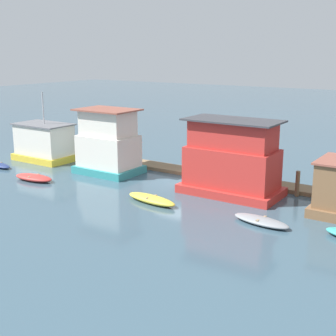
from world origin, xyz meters
TOP-DOWN VIEW (x-y plane):
  - ground_plane at (0.00, 0.00)m, footprint 200.00×200.00m
  - dock_walkway at (0.00, 3.15)m, footprint 42.40×2.02m
  - houseboat_yellow at (-14.62, -0.25)m, footprint 5.65×3.55m
  - houseboat_teal at (-6.37, -0.54)m, footprint 5.24×3.79m
  - houseboat_red at (5.02, -0.28)m, footprint 7.19×3.92m
  - dinghy_red at (-9.78, -5.83)m, footprint 3.74×1.70m
  - dinghy_yellow at (1.42, -5.18)m, footprint 4.27×1.73m
  - dinghy_grey at (9.29, -4.82)m, footprint 3.81×1.79m
  - mooring_post_centre at (-15.01, 1.89)m, footprint 0.25×0.25m
  - mooring_post_far_left at (9.21, 1.89)m, footprint 0.30×0.30m

SIDE VIEW (x-z plane):
  - ground_plane at x=0.00m, z-range 0.00..0.00m
  - dock_walkway at x=0.00m, z-range 0.00..0.30m
  - dinghy_grey at x=9.29m, z-range 0.00..0.41m
  - dinghy_red at x=-9.78m, z-range 0.00..0.50m
  - dinghy_yellow at x=1.42m, z-range 0.00..0.52m
  - mooring_post_centre at x=-15.01m, z-range 0.00..1.70m
  - mooring_post_far_left at x=9.21m, z-range 0.00..1.85m
  - houseboat_yellow at x=-14.62m, z-range -1.54..4.94m
  - houseboat_teal at x=-6.37m, z-range -0.23..5.23m
  - houseboat_red at x=5.02m, z-range -0.23..5.23m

